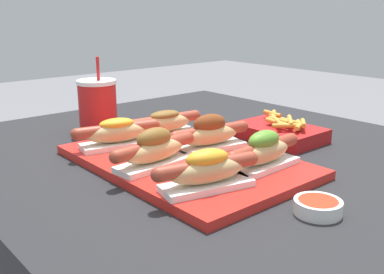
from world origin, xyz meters
name	(u,v)px	position (x,y,z in m)	size (l,w,h in m)	color
serving_tray	(185,161)	(0.02, -0.12, 0.72)	(0.50, 0.33, 0.02)	red
hot_dog_0	(117,133)	(-0.14, -0.19, 0.76)	(0.10, 0.20, 0.07)	white
hot_dog_1	(154,150)	(0.02, -0.20, 0.77)	(0.07, 0.20, 0.08)	white
hot_dog_2	(207,170)	(0.17, -0.20, 0.76)	(0.10, 0.20, 0.07)	white
hot_dog_3	(165,123)	(-0.14, -0.05, 0.76)	(0.08, 0.20, 0.06)	white
hot_dog_4	(209,134)	(0.01, -0.04, 0.77)	(0.09, 0.20, 0.08)	white
hot_dog_5	(263,151)	(0.17, -0.05, 0.76)	(0.07, 0.20, 0.08)	white
sauce_bowl	(318,206)	(0.33, -0.11, 0.72)	(0.08, 0.08, 0.02)	white
drink_cup	(98,107)	(-0.33, -0.13, 0.78)	(0.10, 0.10, 0.20)	red
fries_basket	(280,132)	(0.02, 0.19, 0.73)	(0.21, 0.14, 0.06)	#B21919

